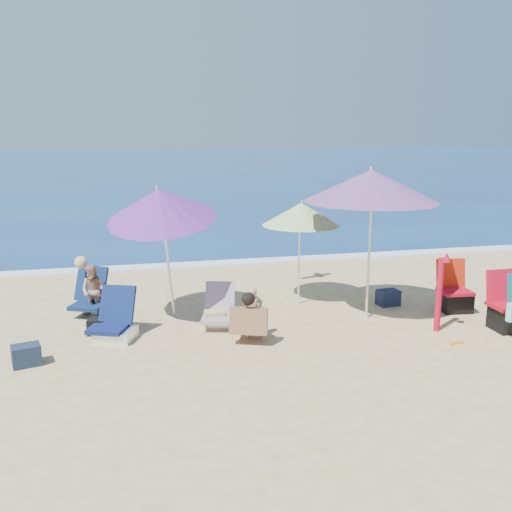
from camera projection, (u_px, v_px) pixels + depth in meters
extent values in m
plane|color=#D8BC84|center=(293.00, 346.00, 7.93)|extent=(120.00, 120.00, 0.00)
cube|color=navy|center=(149.00, 164.00, 50.70)|extent=(120.00, 80.00, 0.12)
cube|color=white|center=(228.00, 263.00, 12.78)|extent=(120.00, 0.50, 0.04)
cylinder|color=silver|center=(369.00, 251.00, 8.90)|extent=(0.05, 0.05, 2.22)
cone|color=#DC1D6D|center=(371.00, 186.00, 8.71)|extent=(2.55, 2.55, 0.50)
cylinder|color=white|center=(371.00, 171.00, 8.68)|extent=(0.04, 0.04, 0.13)
cylinder|color=white|center=(299.00, 258.00, 9.67)|extent=(0.04, 0.04, 1.64)
cone|color=#5CB21B|center=(301.00, 214.00, 9.62)|extent=(1.77, 1.77, 0.39)
cylinder|color=silver|center=(302.00, 203.00, 9.72)|extent=(0.03, 0.03, 0.10)
cylinder|color=white|center=(168.00, 261.00, 8.82)|extent=(0.23, 0.48, 1.88)
cone|color=#C21B7C|center=(160.00, 204.00, 8.55)|extent=(2.22, 2.25, 0.87)
cylinder|color=white|center=(157.00, 189.00, 8.61)|extent=(0.05, 0.07, 0.13)
cylinder|color=#AA0C21|center=(439.00, 295.00, 8.42)|extent=(0.12, 0.12, 1.13)
cone|color=#AD0C20|center=(447.00, 257.00, 8.14)|extent=(0.16, 0.16, 0.14)
cube|color=#0D184D|center=(108.00, 329.00, 8.10)|extent=(0.64, 0.61, 0.06)
cube|color=#0D1C49|center=(117.00, 304.00, 8.31)|extent=(0.59, 0.47, 0.55)
cube|color=white|center=(116.00, 334.00, 8.16)|extent=(0.67, 0.63, 0.16)
cube|color=#F05F54|center=(217.00, 319.00, 8.55)|extent=(0.55, 0.51, 0.05)
cube|color=#E87852|center=(220.00, 297.00, 8.82)|extent=(0.51, 0.38, 0.49)
cube|color=silver|center=(220.00, 321.00, 8.76)|extent=(0.57, 0.53, 0.15)
cube|color=#A40B1B|center=(455.00, 292.00, 9.28)|extent=(0.53, 0.48, 0.05)
cube|color=#B3240C|center=(451.00, 273.00, 9.49)|extent=(0.50, 0.18, 0.50)
cube|color=black|center=(455.00, 301.00, 9.43)|extent=(0.51, 0.47, 0.35)
cube|color=#A60B19|center=(508.00, 306.00, 8.50)|extent=(0.52, 0.46, 0.05)
cube|color=red|center=(502.00, 286.00, 8.65)|extent=(0.51, 0.15, 0.51)
cube|color=black|center=(509.00, 319.00, 8.53)|extent=(0.50, 0.45, 0.36)
imported|color=tan|center=(252.00, 313.00, 8.16)|extent=(0.33, 0.27, 0.77)
cube|color=#411075|center=(251.00, 329.00, 8.17)|extent=(0.53, 0.50, 0.05)
cube|color=#3A0E63|center=(249.00, 321.00, 7.89)|extent=(0.57, 0.36, 0.39)
sphere|color=black|center=(248.00, 299.00, 7.81)|extent=(0.19, 0.19, 0.19)
imported|color=tan|center=(93.00, 291.00, 9.10)|extent=(0.51, 0.47, 0.86)
cube|color=#0C1F48|center=(88.00, 306.00, 9.13)|extent=(0.66, 0.63, 0.06)
cube|color=#0C2048|center=(91.00, 283.00, 9.40)|extent=(0.60, 0.49, 0.56)
sphere|color=tan|center=(81.00, 262.00, 9.23)|extent=(0.21, 0.21, 0.21)
cube|color=#192437|center=(26.00, 355.00, 7.26)|extent=(0.41, 0.34, 0.27)
cube|color=black|center=(99.00, 326.00, 8.38)|extent=(0.36, 0.30, 0.24)
cube|color=tan|center=(214.00, 319.00, 8.68)|extent=(0.30, 0.22, 0.26)
cube|color=#192038|center=(388.00, 298.00, 9.76)|extent=(0.38, 0.30, 0.27)
cube|color=orange|center=(456.00, 342.00, 8.03)|extent=(0.22, 0.11, 0.03)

